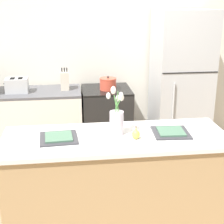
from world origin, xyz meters
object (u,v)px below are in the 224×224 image
flower_vase (117,119)px  knife_block (65,81)px  plate_setting_left (59,138)px  toaster (17,85)px  stove_range (106,123)px  cooking_pot (108,84)px  plate_setting_right (171,132)px  pear_figurine (136,134)px  refrigerator (180,85)px

flower_vase → knife_block: (-0.41, 1.59, -0.05)m
plate_setting_left → toaster: 1.64m
stove_range → cooking_pot: 0.52m
stove_range → plate_setting_right: size_ratio=2.92×
stove_range → pear_figurine: (0.05, -1.67, 0.52)m
pear_figurine → plate_setting_right: 0.32m
plate_setting_right → plate_setting_left: bearing=180.0°
toaster → refrigerator: bearing=1.0°
flower_vase → plate_setting_right: size_ratio=1.32×
pear_figurine → cooking_pot: 1.63m
stove_range → plate_setting_right: bearing=-77.6°
toaster → cooking_pot: toaster is taller
plate_setting_left → cooking_pot: 1.65m
cooking_pot → stove_range: bearing=112.3°
toaster → cooking_pot: 1.09m
refrigerator → cooking_pot: refrigerator is taller
knife_block → cooking_pot: bearing=-8.2°
toaster → knife_block: size_ratio=1.04×
pear_figurine → plate_setting_right: size_ratio=0.34×
plate_setting_right → toaster: toaster is taller
plate_setting_right → stove_range: bearing=102.4°
refrigerator → flower_vase: 1.88m
flower_vase → toaster: 1.81m
pear_figurine → plate_setting_left: 0.60m
stove_range → flower_vase: flower_vase is taller
stove_range → plate_setting_right: 1.70m
stove_range → pear_figurine: size_ratio=8.52×
flower_vase → plate_setting_left: size_ratio=1.32×
refrigerator → cooking_pot: size_ratio=8.92×
pear_figurine → flower_vase: bearing=141.0°
stove_range → knife_block: (-0.50, 0.03, 0.56)m
stove_range → refrigerator: refrigerator is taller
stove_range → flower_vase: size_ratio=2.21×
pear_figurine → plate_setting_left: pear_figurine is taller
refrigerator → toaster: size_ratio=6.56×
refrigerator → toaster: bearing=-179.0°
refrigerator → knife_block: refrigerator is taller
stove_range → knife_block: size_ratio=3.31×
stove_range → plate_setting_left: plate_setting_left is taller
refrigerator → flower_vase: (-1.04, -1.56, 0.13)m
pear_figurine → knife_block: 1.79m
plate_setting_right → pear_figurine: bearing=-166.0°
plate_setting_left → plate_setting_right: size_ratio=1.00×
plate_setting_right → knife_block: size_ratio=1.14×
plate_setting_left → knife_block: (0.05, 1.63, 0.07)m
toaster → knife_block: (0.56, 0.07, 0.03)m
pear_figurine → knife_block: bearing=107.9°
pear_figurine → cooking_pot: (-0.03, 1.63, 0.00)m
refrigerator → cooking_pot: bearing=-177.4°
plate_setting_left → plate_setting_right: 0.90m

